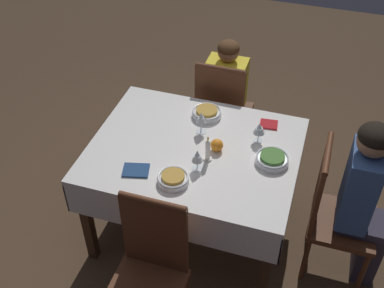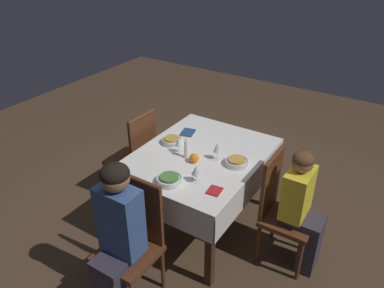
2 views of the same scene
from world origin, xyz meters
The scene contains 17 objects.
ground_plane centered at (0.00, 0.00, 0.00)m, with size 8.00×8.00×0.00m, color #4C3826.
dining_table centered at (0.00, 0.00, 0.67)m, with size 1.30×1.03×0.77m.
chair_east centered at (0.90, -0.02, 0.52)m, with size 0.41×0.40×0.97m.
chair_north centered at (-0.01, 0.77, 0.52)m, with size 0.40×0.41×0.97m.
chair_south centered at (-0.02, -0.77, 0.52)m, with size 0.40×0.41×0.97m.
person_adult_denim centered at (1.06, -0.02, 0.68)m, with size 0.34×0.30×1.20m.
person_child_yellow centered at (-0.01, 0.93, 0.58)m, with size 0.30×0.33×1.06m.
bowl_east centered at (0.49, 0.02, 0.80)m, with size 0.21×0.21×0.06m.
wine_glass_east centered at (0.37, 0.19, 0.87)m, with size 0.07×0.07×0.14m.
bowl_north centered at (-0.02, 0.34, 0.80)m, with size 0.20×0.20×0.06m.
wine_glass_north centered at (-0.01, 0.16, 0.88)m, with size 0.07×0.07×0.16m.
bowl_south centered at (-0.03, -0.32, 0.80)m, with size 0.19×0.19×0.06m.
wine_glass_south centered at (0.07, -0.17, 0.87)m, with size 0.07×0.07×0.14m.
candle_centerpiece centered at (0.11, -0.08, 0.84)m, with size 0.05×0.05×0.18m.
orange_fruit centered at (0.14, 0.02, 0.81)m, with size 0.08×0.08×0.08m, color orange.
napkin_red_folded centered at (-0.27, -0.30, 0.77)m, with size 0.18×0.15×0.01m.
napkin_spare_side centered at (0.40, 0.37, 0.77)m, with size 0.12×0.11×0.01m.
Camera 1 is at (0.67, -2.16, 2.76)m, focal length 45.00 mm.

